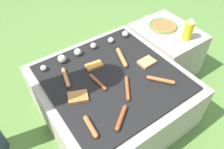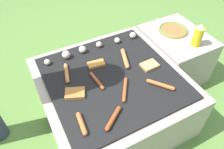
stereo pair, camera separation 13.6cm
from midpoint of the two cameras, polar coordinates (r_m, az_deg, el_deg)
The scene contains 17 objects.
ground_plane at distance 1.80m, azimuth -2.20°, elevation -10.09°, with size 14.00×14.00×0.00m, color #567F38.
grill at distance 1.63m, azimuth -2.40°, elevation -5.89°, with size 0.96×0.96×0.42m.
side_ledge at distance 2.07m, azimuth 11.71°, elevation 6.35°, with size 0.46×0.56×0.42m.
sausage_front_right at distance 1.39m, azimuth 1.22°, elevation -3.67°, with size 0.12×0.17×0.02m.
sausage_front_center at distance 1.49m, azimuth -14.57°, elevation -0.84°, with size 0.07×0.18×0.03m.
sausage_back_right at distance 1.25m, azimuth -0.74°, elevation -11.35°, with size 0.15×0.12×0.03m.
sausage_mid_right at distance 1.59m, azimuth 0.10°, elevation 4.41°, with size 0.09×0.20×0.03m.
sausage_back_left at distance 1.45m, azimuth 10.04°, elevation -1.53°, with size 0.13×0.16×0.03m.
sausage_back_center at distance 1.43m, azimuth -6.44°, elevation -2.08°, with size 0.03×0.18×0.02m.
sausage_front_left at distance 1.23m, azimuth -8.86°, elevation -13.46°, with size 0.04×0.15×0.03m.
bread_slice_left at distance 1.57m, azimuth 6.65°, elevation 3.14°, with size 0.12×0.09×0.02m.
bread_slice_center at distance 1.37m, azimuth -11.72°, elevation -5.86°, with size 0.15×0.13×0.02m.
bread_slice_right at distance 1.55m, azimuth -7.23°, elevation 2.24°, with size 0.13×0.08×0.02m.
mushroom_row at distance 1.67m, azimuth -9.28°, elevation 6.36°, with size 0.75×0.07×0.06m.
plate_colorful at distance 1.98m, azimuth 11.24°, elevation 12.34°, with size 0.25×0.25×0.02m.
condiment_bottle at distance 1.83m, azimuth 17.38°, elevation 11.12°, with size 0.07×0.07×0.19m.
fork_utensil at distance 2.06m, azimuth 8.27°, elevation 13.98°, with size 0.02×0.17×0.01m.
Camera 1 is at (-0.60, -0.84, 1.47)m, focal length 35.00 mm.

